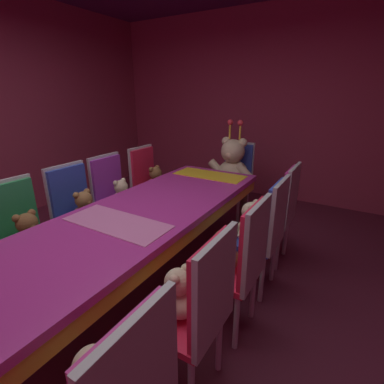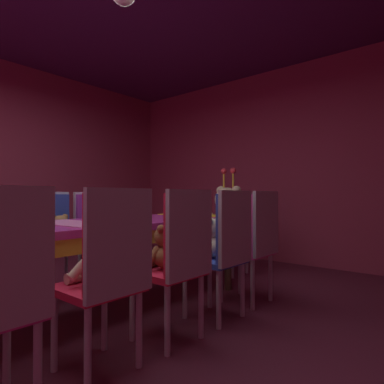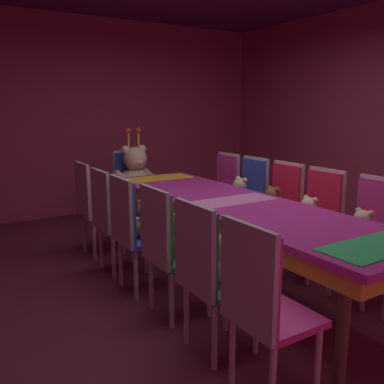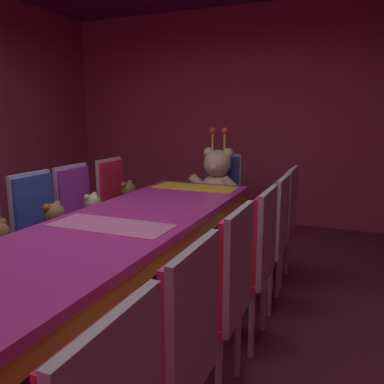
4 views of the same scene
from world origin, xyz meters
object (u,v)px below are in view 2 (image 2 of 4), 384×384
(teddy_left_3, at_px, (60,233))
(teddy_left_5, at_px, (145,226))
(chair_right_3, at_px, (181,250))
(chair_right_5, at_px, (258,236))
(teddy_left_4, at_px, (103,230))
(chair_right_2, at_px, (111,262))
(chair_right_4, at_px, (227,242))
(chair_left_5, at_px, (136,225))
(teddy_right_4, at_px, (211,240))
(teddy_right_3, at_px, (165,250))
(chair_left_4, at_px, (95,228))
(chair_left_3, at_px, (53,232))
(king_teddy_bear, at_px, (227,214))
(banquet_table, at_px, (72,235))
(teddy_right_2, at_px, (95,261))
(throne_chair, at_px, (234,224))

(teddy_left_3, relative_size, teddy_left_5, 1.01)
(chair_right_3, distance_m, chair_right_5, 1.02)
(teddy_left_4, distance_m, chair_right_2, 1.81)
(chair_right_2, relative_size, chair_right_4, 1.00)
(chair_left_5, xyz_separation_m, teddy_right_4, (1.52, -0.54, -0.00))
(teddy_right_3, bearing_deg, chair_left_4, -17.68)
(teddy_left_4, xyz_separation_m, chair_right_2, (1.50, -1.00, 0.01))
(chair_right_2, bearing_deg, teddy_left_4, -33.72)
(teddy_left_3, distance_m, chair_right_2, 1.59)
(chair_left_3, relative_size, chair_right_3, 1.00)
(chair_left_5, xyz_separation_m, chair_right_5, (1.66, -0.04, 0.00))
(teddy_left_4, height_order, chair_left_5, chair_left_5)
(teddy_left_3, height_order, king_teddy_bear, king_teddy_bear)
(teddy_left_5, distance_m, chair_right_3, 1.85)
(chair_right_4, bearing_deg, chair_left_5, -17.83)
(teddy_right_4, xyz_separation_m, chair_right_5, (0.14, 0.50, 0.00))
(banquet_table, distance_m, chair_left_3, 0.88)
(teddy_right_2, bearing_deg, chair_right_4, -99.64)
(banquet_table, bearing_deg, chair_left_4, 138.00)
(banquet_table, height_order, chair_left_3, chair_left_3)
(banquet_table, relative_size, chair_left_5, 3.35)
(teddy_left_5, xyz_separation_m, teddy_right_3, (1.37, -1.06, -0.01))
(teddy_left_5, height_order, throne_chair, throne_chair)
(chair_left_3, distance_m, teddy_left_3, 0.15)
(chair_right_2, bearing_deg, chair_left_3, -17.83)
(teddy_right_3, xyz_separation_m, king_teddy_bear, (-0.69, 1.76, 0.14))
(teddy_right_2, height_order, chair_right_3, chair_right_3)
(teddy_right_4, bearing_deg, chair_right_3, 105.38)
(chair_right_3, xyz_separation_m, throne_chair, (-0.84, 1.93, 0.00))
(chair_right_4, relative_size, teddy_right_4, 2.92)
(chair_left_3, distance_m, teddy_left_5, 1.05)
(teddy_left_4, bearing_deg, teddy_right_3, -19.38)
(chair_left_3, xyz_separation_m, teddy_right_3, (1.53, -0.01, -0.01))
(king_teddy_bear, bearing_deg, teddy_left_4, -28.59)
(chair_left_4, height_order, chair_right_3, same)
(chair_right_2, height_order, chair_right_4, same)
(teddy_right_2, distance_m, chair_right_5, 1.54)
(teddy_left_4, relative_size, chair_right_3, 0.31)
(chair_right_2, xyz_separation_m, teddy_right_2, (-0.14, 0.00, -0.01))
(teddy_right_3, bearing_deg, teddy_right_2, 86.88)
(chair_left_3, height_order, teddy_left_4, chair_left_3)
(chair_right_2, distance_m, teddy_right_3, 0.53)
(teddy_left_5, xyz_separation_m, teddy_right_4, (1.38, -0.54, 0.00))
(chair_right_3, xyz_separation_m, chair_right_4, (0.00, 0.52, 0.00))
(chair_right_2, relative_size, chair_right_3, 1.00)
(teddy_left_5, bearing_deg, teddy_right_4, -21.30)
(chair_left_4, bearing_deg, teddy_right_3, -17.68)
(chair_left_3, height_order, teddy_right_2, chair_left_3)
(chair_right_5, bearing_deg, chair_right_3, 90.33)
(chair_left_5, bearing_deg, teddy_left_5, -0.00)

